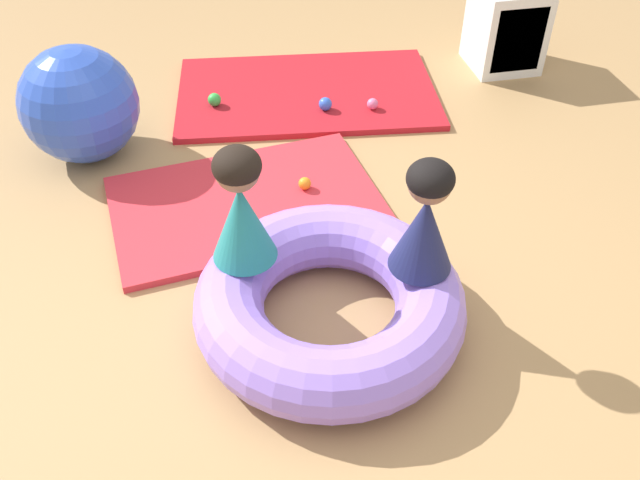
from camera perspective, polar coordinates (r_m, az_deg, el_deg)
The scene contains 12 objects.
ground_plane at distance 3.07m, azimuth -1.50°, elevation -5.72°, with size 8.00×8.00×0.00m, color tan.
gym_mat_near_right at distance 4.58m, azimuth -1.11°, elevation 12.27°, with size 1.68×1.03×0.04m, color #B21923.
gym_mat_far_right at distance 3.62m, azimuth -6.24°, elevation 3.10°, with size 1.39×0.90×0.04m, color red.
inflatable_cushion at distance 2.89m, azimuth 0.80°, elevation -5.25°, with size 1.16×1.16×0.30m, color #9975EA.
child_in_navy at distance 2.70m, azimuth 8.85°, elevation 1.84°, with size 0.36×0.36×0.52m.
child_in_teal at distance 2.73m, azimuth -6.68°, elevation 2.80°, with size 0.32×0.32×0.54m.
play_ball_orange at distance 3.65m, azimuth -1.29°, elevation 4.77°, with size 0.07×0.07×0.07m, color orange.
play_ball_pink at distance 4.35m, azimuth 4.44°, elevation 11.34°, with size 0.07×0.07×0.07m, color pink.
play_ball_blue at distance 4.33m, azimuth 0.45°, elevation 11.37°, with size 0.08×0.08×0.08m, color blue.
play_ball_green at distance 4.42m, azimuth -8.86°, elevation 11.58°, with size 0.08×0.08×0.08m, color green.
exercise_ball_large at distance 4.06m, azimuth -19.57°, elevation 10.68°, with size 0.65×0.65×0.65m, color blue.
storage_cube at distance 4.99m, azimuth 15.49°, elevation 16.76°, with size 0.44×0.44×0.56m.
Camera 1 is at (-0.34, -2.06, 2.26)m, focal length 38.07 mm.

